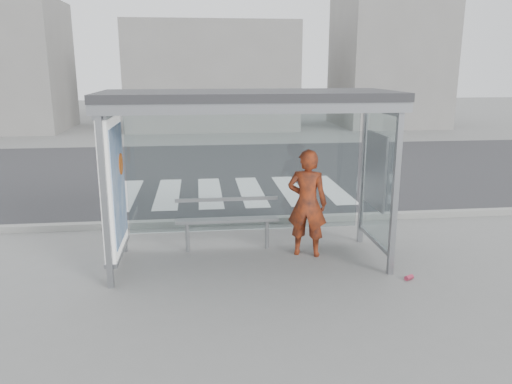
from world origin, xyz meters
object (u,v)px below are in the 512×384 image
bench (227,219)px  bus_shelter (224,135)px  person (307,203)px  soda_can (409,277)px

bench → bus_shelter: bearing=-96.7°
person → soda_can: size_ratio=13.23×
bench → soda_can: bearing=-31.4°
person → bus_shelter: bearing=26.7°
soda_can → bench: bearing=148.6°
bus_shelter → soda_can: (2.56, -1.01, -1.95)m
bus_shelter → bench: bearing=83.3°
bus_shelter → bench: bus_shelter is taller
bus_shelter → person: bus_shelter is taller
bus_shelter → person: bearing=6.3°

